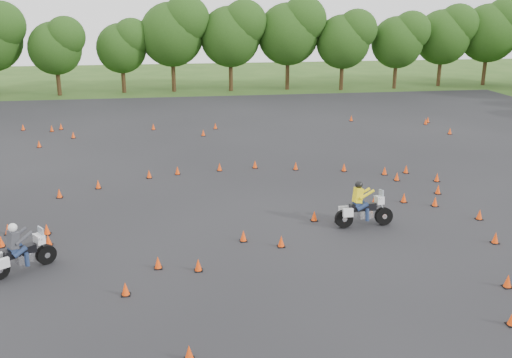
# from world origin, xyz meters

# --- Properties ---
(ground) EXTENTS (140.00, 140.00, 0.00)m
(ground) POSITION_xyz_m (0.00, 0.00, 0.00)
(ground) COLOR #2D5119
(ground) RESTS_ON ground
(asphalt_pad) EXTENTS (62.00, 62.00, 0.00)m
(asphalt_pad) POSITION_xyz_m (0.00, 6.00, 0.01)
(asphalt_pad) COLOR black
(asphalt_pad) RESTS_ON ground
(treeline) EXTENTS (87.06, 32.74, 10.52)m
(treeline) POSITION_xyz_m (2.28, 34.80, 4.74)
(treeline) COLOR #1F4012
(treeline) RESTS_ON ground
(traffic_cones) EXTENTS (36.17, 33.11, 0.45)m
(traffic_cones) POSITION_xyz_m (-0.07, 5.59, 0.23)
(traffic_cones) COLOR #FD440A
(traffic_cones) RESTS_ON asphalt_pad
(rider_grey) EXTENTS (2.47, 2.11, 1.93)m
(rider_grey) POSITION_xyz_m (-9.46, -2.07, 0.97)
(rider_grey) COLOR #37383E
(rider_grey) RESTS_ON ground
(rider_yellow) EXTENTS (2.63, 0.89, 2.01)m
(rider_yellow) POSITION_xyz_m (4.19, 0.21, 1.01)
(rider_yellow) COLOR yellow
(rider_yellow) RESTS_ON ground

